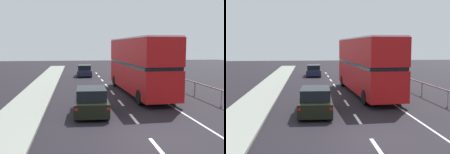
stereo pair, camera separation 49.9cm
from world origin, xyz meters
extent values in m
cube|color=black|center=(0.00, 0.00, -0.05)|extent=(73.18, 120.00, 0.10)
cube|color=silver|center=(0.00, -0.96, 0.00)|extent=(0.16, 1.93, 0.01)
cube|color=silver|center=(0.00, 3.07, 0.00)|extent=(0.16, 1.93, 0.01)
cube|color=silver|center=(0.00, 7.10, 0.00)|extent=(0.16, 1.93, 0.01)
cube|color=silver|center=(0.00, 11.12, 0.00)|extent=(0.16, 1.93, 0.01)
cube|color=silver|center=(0.00, 15.15, 0.00)|extent=(0.16, 1.93, 0.01)
cube|color=silver|center=(0.00, 19.17, 0.00)|extent=(0.16, 1.93, 0.01)
cube|color=silver|center=(0.00, 23.20, 0.00)|extent=(0.16, 1.93, 0.01)
cube|color=silver|center=(0.00, 27.23, 0.00)|extent=(0.16, 1.93, 0.01)
cube|color=silver|center=(3.02, 9.00, 0.00)|extent=(0.12, 46.00, 0.01)
cube|color=gray|center=(6.10, 9.00, 1.00)|extent=(0.08, 42.00, 0.08)
cylinder|color=gray|center=(6.10, 5.18, 0.50)|extent=(0.10, 0.10, 1.00)
cylinder|color=gray|center=(6.10, 9.00, 0.50)|extent=(0.10, 0.10, 1.00)
cylinder|color=gray|center=(6.10, 12.82, 0.50)|extent=(0.10, 0.10, 1.00)
cylinder|color=gray|center=(6.10, 16.64, 0.50)|extent=(0.10, 0.10, 1.00)
cylinder|color=gray|center=(6.10, 20.45, 0.50)|extent=(0.10, 0.10, 1.00)
cylinder|color=gray|center=(6.10, 24.27, 0.50)|extent=(0.10, 0.10, 1.00)
cylinder|color=gray|center=(6.10, 28.09, 0.50)|extent=(0.10, 0.10, 1.00)
cube|color=#B11114|center=(2.02, 10.35, 1.32)|extent=(2.94, 11.34, 1.95)
cube|color=black|center=(2.02, 10.35, 2.42)|extent=(2.94, 10.89, 0.24)
cube|color=#B11114|center=(2.02, 10.35, 3.42)|extent=(2.94, 11.34, 1.78)
cube|color=silver|center=(2.02, 10.35, 4.36)|extent=(2.89, 11.12, 0.10)
cube|color=black|center=(1.76, 15.94, 1.42)|extent=(2.18, 0.14, 1.36)
cube|color=yellow|center=(1.76, 15.94, 3.87)|extent=(1.45, 0.11, 0.28)
cylinder|color=black|center=(0.71, 14.51, 0.50)|extent=(0.33, 1.01, 1.00)
cylinder|color=black|center=(2.93, 14.62, 0.50)|extent=(0.33, 1.01, 1.00)
cylinder|color=black|center=(1.10, 6.28, 0.50)|extent=(0.33, 1.01, 1.00)
cylinder|color=black|center=(3.32, 6.38, 0.50)|extent=(0.33, 1.01, 1.00)
cube|color=black|center=(-2.14, 4.50, 0.54)|extent=(1.94, 4.07, 0.72)
cube|color=black|center=(-2.14, 4.30, 1.19)|extent=(1.66, 2.26, 0.59)
cube|color=red|center=(-3.01, 2.56, 0.72)|extent=(0.16, 0.07, 0.12)
cube|color=red|center=(-1.42, 2.50, 0.72)|extent=(0.16, 0.07, 0.12)
cylinder|color=black|center=(-2.90, 5.83, 0.32)|extent=(0.23, 0.65, 0.64)
cylinder|color=black|center=(-1.27, 5.77, 0.32)|extent=(0.23, 0.65, 0.64)
cylinder|color=black|center=(-3.00, 3.23, 0.32)|extent=(0.23, 0.65, 0.64)
cylinder|color=black|center=(-1.38, 3.17, 0.32)|extent=(0.23, 0.65, 0.64)
cube|color=#1A1E39|center=(-1.78, 23.68, 0.50)|extent=(1.90, 4.23, 0.64)
cube|color=black|center=(-1.79, 23.48, 1.12)|extent=(1.63, 2.34, 0.60)
cube|color=red|center=(-2.63, 21.65, 0.66)|extent=(0.16, 0.06, 0.12)
cube|color=red|center=(-1.06, 21.60, 0.66)|extent=(0.16, 0.06, 0.12)
cylinder|color=black|center=(-2.54, 25.10, 0.32)|extent=(0.22, 0.65, 0.64)
cylinder|color=black|center=(-0.93, 25.05, 0.32)|extent=(0.22, 0.65, 0.64)
cylinder|color=black|center=(-2.63, 22.32, 0.32)|extent=(0.22, 0.65, 0.64)
cylinder|color=black|center=(-1.02, 22.27, 0.32)|extent=(0.22, 0.65, 0.64)
camera|label=1|loc=(-3.06, -10.46, 3.79)|focal=43.45mm
camera|label=2|loc=(-2.56, -10.52, 3.79)|focal=43.45mm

